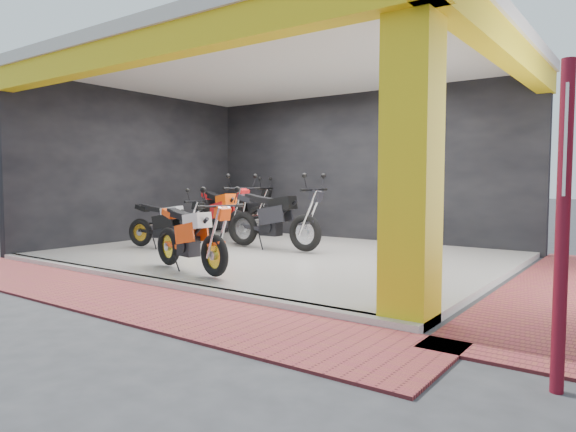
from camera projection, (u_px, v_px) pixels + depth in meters
ground at (202, 274)px, 8.07m from camera, size 80.00×80.00×0.00m
showroom_floor at (278, 256)px, 9.69m from camera, size 8.00×6.00×0.10m
showroom_ceiling at (278, 65)px, 9.44m from camera, size 8.40×6.40×0.20m
back_wall at (357, 169)px, 12.08m from camera, size 8.20×0.20×3.50m
left_wall at (138, 168)px, 11.96m from camera, size 0.20×6.20×3.50m
corner_column at (412, 153)px, 5.16m from camera, size 0.50×0.50×3.50m
header_beam_front at (147, 47)px, 7.03m from camera, size 8.40×0.30×0.40m
header_beam_right at (508, 49)px, 7.13m from camera, size 0.30×6.40×0.40m
floor_kerb at (150, 281)px, 7.24m from camera, size 8.00×0.20×0.10m
paver_front at (102, 294)px, 6.62m from camera, size 9.00×1.40×0.03m
paver_right at (563, 289)px, 6.89m from camera, size 1.40×7.00×0.03m
signpost at (563, 213)px, 3.48m from camera, size 0.09×0.32×2.29m
moto_hero at (214, 235)px, 7.18m from camera, size 2.13×1.16×1.23m
moto_row_a at (190, 221)px, 9.95m from camera, size 2.01×1.03×1.17m
moto_row_b at (305, 215)px, 9.67m from camera, size 2.37×0.89×1.44m
moto_row_c at (238, 210)px, 11.05m from camera, size 2.53×1.63×1.45m
moto_row_d at (258, 207)px, 13.12m from camera, size 2.43×1.36×1.40m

